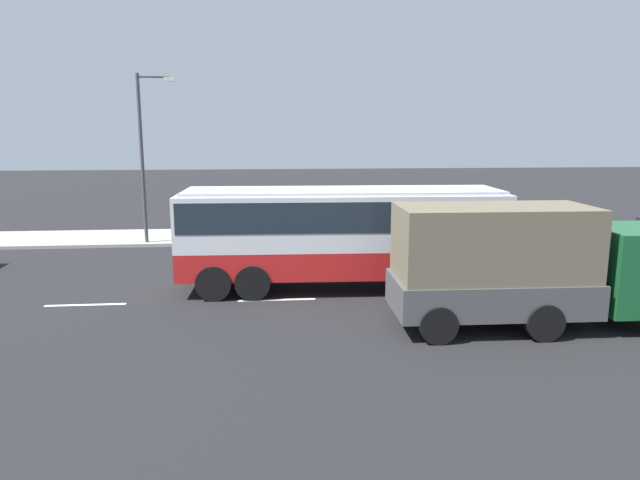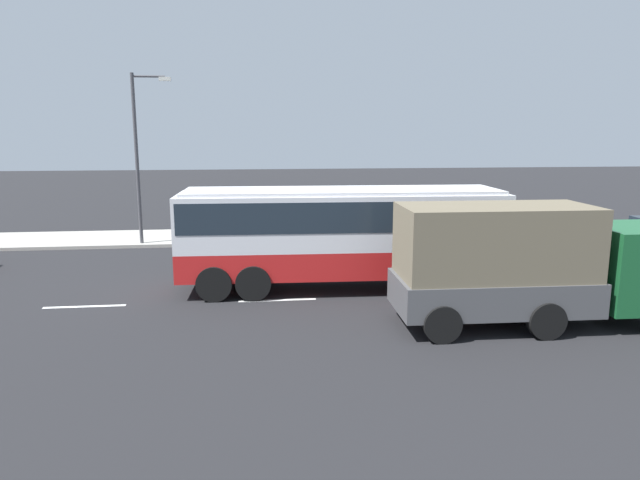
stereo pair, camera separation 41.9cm
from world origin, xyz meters
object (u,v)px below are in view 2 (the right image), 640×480
Objects in this scene: coach_bus at (342,227)px; pedestrian_near_curb at (462,213)px; cargo_truck at (531,262)px; street_lamp at (140,148)px; pedestrian_at_crossing at (343,214)px.

coach_bus reaches higher than pedestrian_near_curb.
street_lamp is (-12.30, 12.12, 2.69)m from cargo_truck.
street_lamp reaches higher than coach_bus.
cargo_truck is 4.47× the size of pedestrian_at_crossing.
street_lamp reaches higher than pedestrian_at_crossing.
cargo_truck reaches higher than pedestrian_at_crossing.
street_lamp reaches higher than cargo_truck.
street_lamp is at bearing -27.58° from pedestrian_at_crossing.
cargo_truck is at bearing -41.68° from coach_bus.
pedestrian_at_crossing is at bearing 82.77° from coach_bus.
cargo_truck reaches higher than pedestrian_near_curb.
cargo_truck is at bearing 67.49° from pedestrian_at_crossing.
pedestrian_at_crossing is (-3.00, 13.35, -0.59)m from cargo_truck.
coach_bus is at bearing 45.83° from pedestrian_at_crossing.
coach_bus is 11.39m from street_lamp.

